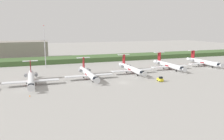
# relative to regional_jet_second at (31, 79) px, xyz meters

# --- Properties ---
(ground_plane) EXTENTS (500.00, 500.00, 0.00)m
(ground_plane) POSITION_rel_regional_jet_second_xyz_m (38.70, 19.97, -2.54)
(ground_plane) COLOR #9E9B96
(grass_berm) EXTENTS (320.00, 20.00, 3.19)m
(grass_berm) POSITION_rel_regional_jet_second_xyz_m (38.70, 61.72, -0.94)
(grass_berm) COLOR #426033
(grass_berm) RESTS_ON ground
(regional_jet_second) EXTENTS (22.81, 31.00, 9.00)m
(regional_jet_second) POSITION_rel_regional_jet_second_xyz_m (0.00, 0.00, 0.00)
(regional_jet_second) COLOR silver
(regional_jet_second) RESTS_ON ground
(regional_jet_third) EXTENTS (22.81, 31.00, 9.00)m
(regional_jet_third) POSITION_rel_regional_jet_second_xyz_m (25.93, 3.38, 0.00)
(regional_jet_third) COLOR silver
(regional_jet_third) RESTS_ON ground
(regional_jet_fourth) EXTENTS (22.81, 31.00, 9.00)m
(regional_jet_fourth) POSITION_rel_regional_jet_second_xyz_m (50.66, 8.59, 0.00)
(regional_jet_fourth) COLOR silver
(regional_jet_fourth) RESTS_ON ground
(regional_jet_fifth) EXTENTS (22.81, 31.00, 9.00)m
(regional_jet_fifth) POSITION_rel_regional_jet_second_xyz_m (76.17, 12.25, 0.00)
(regional_jet_fifth) COLOR silver
(regional_jet_fifth) RESTS_ON ground
(regional_jet_sixth) EXTENTS (22.81, 31.00, 9.00)m
(regional_jet_sixth) POSITION_rel_regional_jet_second_xyz_m (104.10, 15.22, 0.00)
(regional_jet_sixth) COLOR silver
(regional_jet_sixth) RESTS_ON ground
(antenna_mast) EXTENTS (4.40, 0.50, 25.51)m
(antenna_mast) POSITION_rel_regional_jet_second_xyz_m (8.49, 42.21, 8.01)
(antenna_mast) COLOR #B2B2B7
(antenna_mast) RESTS_ON ground
(distant_hangar) EXTENTS (57.46, 23.42, 13.60)m
(distant_hangar) POSITION_rel_regional_jet_second_xyz_m (-16.12, 89.63, 4.26)
(distant_hangar) COLOR gray
(distant_hangar) RESTS_ON ground
(baggage_tug) EXTENTS (1.72, 3.20, 2.30)m
(baggage_tug) POSITION_rel_regional_jet_second_xyz_m (55.36, -13.22, -1.53)
(baggage_tug) COLOR yellow
(baggage_tug) RESTS_ON ground
(safety_cone_front_marker) EXTENTS (0.44, 0.44, 0.55)m
(safety_cone_front_marker) POSITION_rel_regional_jet_second_xyz_m (-0.61, -17.88, -2.26)
(safety_cone_front_marker) COLOR orange
(safety_cone_front_marker) RESTS_ON ground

